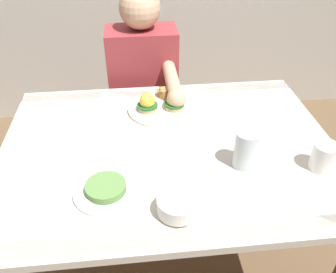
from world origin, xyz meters
name	(u,v)px	position (x,y,z in m)	size (l,w,h in m)	color
ground_plane	(169,266)	(0.00, 0.00, 0.00)	(6.00, 6.00, 0.00)	brown
dining_table	(169,168)	(0.00, 0.00, 0.63)	(1.20, 0.90, 0.74)	silver
eggs_benedict_plate	(161,105)	(-0.01, 0.24, 0.76)	(0.27, 0.27, 0.09)	white
fruit_bowl	(178,206)	(-0.01, -0.32, 0.77)	(0.12, 0.12, 0.05)	white
coffee_mug	(325,156)	(0.49, -0.18, 0.79)	(0.11, 0.08, 0.09)	white
fork	(90,144)	(-0.28, 0.04, 0.74)	(0.05, 0.16, 0.00)	silver
water_glass_near	(246,151)	(0.24, -0.13, 0.80)	(0.08, 0.08, 0.13)	silver
side_plate	(106,190)	(-0.22, -0.22, 0.75)	(0.20, 0.20, 0.04)	white
diner_person	(144,89)	(-0.06, 0.60, 0.65)	(0.34, 0.54, 1.14)	#33333D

